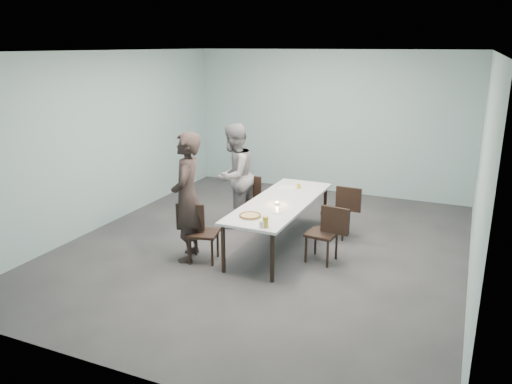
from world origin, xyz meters
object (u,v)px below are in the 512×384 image
at_px(pizza, 250,216).
at_px(water_tumbler, 262,224).
at_px(side_plate, 276,212).
at_px(beer_glass, 265,222).
at_px(tealight, 277,203).
at_px(chair_near_right, 327,230).
at_px(table, 280,204).
at_px(chair_far_right, 341,208).
at_px(chair_near_left, 198,229).
at_px(amber_tumbler, 299,186).
at_px(diner_near, 187,197).
at_px(chair_far_left, 256,196).
at_px(diner_far, 234,176).

bearing_deg(pizza, water_tumbler, -45.36).
xyz_separation_m(side_plate, beer_glass, (0.09, -0.64, 0.07)).
bearing_deg(water_tumbler, tealight, 99.86).
xyz_separation_m(chair_near_right, water_tumbler, (-0.65, -0.89, 0.29)).
distance_m(table, chair_far_right, 1.12).
relative_size(chair_near_left, chair_far_right, 1.00).
distance_m(beer_glass, amber_tumbler, 1.97).
bearing_deg(diner_near, tealight, 107.03).
distance_m(side_plate, water_tumbler, 0.67).
bearing_deg(side_plate, amber_tumbler, 94.91).
relative_size(tealight, amber_tumbler, 0.70).
distance_m(chair_near_right, side_plate, 0.78).
bearing_deg(side_plate, chair_near_left, -156.06).
relative_size(chair_far_left, amber_tumbler, 10.88).
bearing_deg(chair_far_right, chair_far_left, 1.52).
xyz_separation_m(diner_far, side_plate, (1.23, -1.11, -0.15)).
distance_m(chair_near_right, chair_far_right, 1.08).
distance_m(table, chair_near_left, 1.36).
bearing_deg(tealight, chair_far_left, 128.14).
bearing_deg(diner_near, side_plate, 91.76).
relative_size(chair_far_right, side_plate, 4.83).
height_order(side_plate, beer_glass, beer_glass).
relative_size(table, chair_near_right, 3.00).
relative_size(chair_near_left, water_tumbler, 9.67).
distance_m(chair_far_left, water_tumbler, 2.25).
relative_size(table, tealight, 46.61).
distance_m(chair_far_right, diner_far, 1.92).
xyz_separation_m(side_plate, water_tumbler, (0.05, -0.66, 0.04)).
height_order(diner_near, beer_glass, diner_near).
distance_m(diner_near, pizza, 0.98).
xyz_separation_m(table, diner_far, (-1.08, 0.57, 0.21)).
relative_size(table, side_plate, 14.50).
height_order(chair_near_left, tealight, chair_near_left).
distance_m(chair_near_left, diner_far, 1.63).
relative_size(diner_near, amber_tumbler, 23.89).
bearing_deg(pizza, diner_near, -173.51).
relative_size(table, water_tumbler, 29.00).
relative_size(chair_far_right, diner_near, 0.46).
distance_m(table, diner_far, 1.24).
height_order(chair_near_right, tealight, chair_near_right).
distance_m(chair_far_right, diner_near, 2.60).
xyz_separation_m(chair_far_right, diner_far, (-1.87, -0.20, 0.40)).
distance_m(water_tumbler, amber_tumbler, 1.99).
xyz_separation_m(chair_far_left, tealight, (0.80, -1.01, 0.27)).
distance_m(beer_glass, water_tumbler, 0.06).
xyz_separation_m(chair_near_left, diner_far, (-0.18, 1.57, 0.40)).
bearing_deg(chair_far_right, pizza, 64.19).
bearing_deg(side_plate, pizza, -127.76).
distance_m(side_plate, tealight, 0.36).
relative_size(chair_far_right, amber_tumbler, 10.88).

